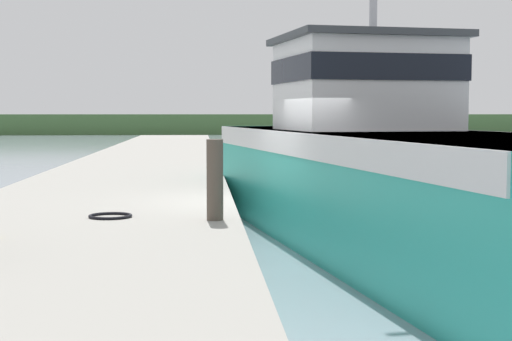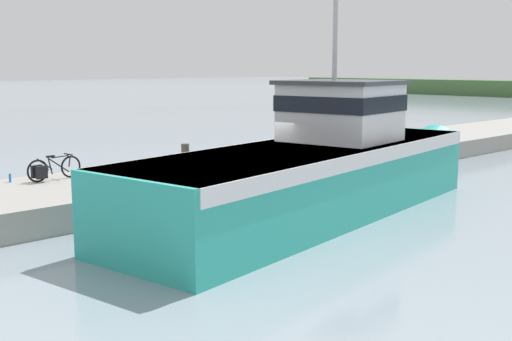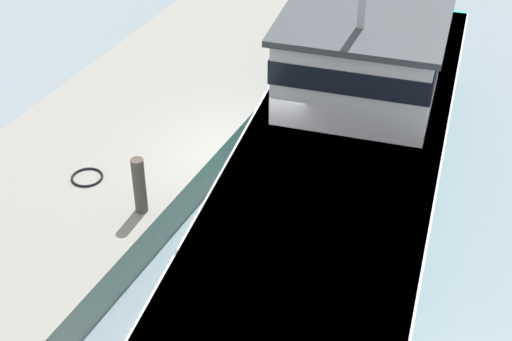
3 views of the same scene
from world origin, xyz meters
The scene contains 6 objects.
ground_plane centered at (0.00, 0.00, 0.00)m, with size 320.00×320.00×0.00m, color #84939E.
dock_pier centered at (-2.95, 0.00, 0.38)m, with size 4.50×80.00×0.76m, color gray.
far_shoreline centered at (30.00, 70.72, 1.06)m, with size 180.00×5.00×2.12m, color #426638.
fishing_boat_main centered at (1.91, 0.14, 1.32)m, with size 5.52×15.42×11.15m.
mooring_post centered at (-1.06, -2.40, 1.32)m, with size 0.23×0.23×1.12m, color #51473D.
hose_coil centered at (-2.55, -2.02, 0.78)m, with size 0.62×0.62×0.04m, color black.
Camera 1 is at (-1.27, -13.22, 2.25)m, focal length 55.00 mm.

